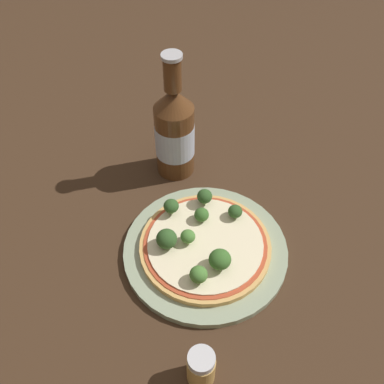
{
  "coord_description": "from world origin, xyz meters",
  "views": [
    {
      "loc": [
        0.08,
        -0.4,
        0.6
      ],
      "look_at": [
        -0.05,
        0.07,
        0.06
      ],
      "focal_mm": 42.0,
      "sensor_mm": 36.0,
      "label": 1
    }
  ],
  "objects": [
    {
      "name": "plate",
      "position": [
        -0.01,
        -0.0,
        0.01
      ],
      "size": [
        0.26,
        0.26,
        0.01
      ],
      "color": "#93A384",
      "rests_on": "ground_plane"
    },
    {
      "name": "pizza",
      "position": [
        -0.01,
        -0.0,
        0.02
      ],
      "size": [
        0.21,
        0.21,
        0.01
      ],
      "color": "tan",
      "rests_on": "plate"
    },
    {
      "name": "broccoli_floret_0",
      "position": [
        -0.02,
        0.04,
        0.04
      ],
      "size": [
        0.02,
        0.02,
        0.02
      ],
      "color": "#89A866",
      "rests_on": "pizza"
    },
    {
      "name": "broccoli_floret_7",
      "position": [
        0.0,
        -0.07,
        0.04
      ],
      "size": [
        0.03,
        0.03,
        0.03
      ],
      "color": "#89A866",
      "rests_on": "pizza"
    },
    {
      "name": "ground_plane",
      "position": [
        0.0,
        0.0,
        0.0
      ],
      "size": [
        3.0,
        3.0,
        0.0
      ],
      "primitive_type": "plane",
      "color": "#3D2819"
    },
    {
      "name": "broccoli_floret_5",
      "position": [
        -0.06,
        -0.02,
        0.04
      ],
      "size": [
        0.03,
        0.03,
        0.03
      ],
      "color": "#89A866",
      "rests_on": "pizza"
    },
    {
      "name": "beer_bottle",
      "position": [
        -0.11,
        0.17,
        0.09
      ],
      "size": [
        0.07,
        0.07,
        0.24
      ],
      "color": "#563319",
      "rests_on": "ground_plane"
    },
    {
      "name": "broccoli_floret_1",
      "position": [
        0.02,
        -0.04,
        0.04
      ],
      "size": [
        0.03,
        0.03,
        0.03
      ],
      "color": "#89A866",
      "rests_on": "pizza"
    },
    {
      "name": "broccoli_floret_4",
      "position": [
        -0.08,
        0.04,
        0.04
      ],
      "size": [
        0.03,
        0.03,
        0.03
      ],
      "color": "#89A866",
      "rests_on": "pizza"
    },
    {
      "name": "broccoli_floret_2",
      "position": [
        -0.03,
        0.08,
        0.04
      ],
      "size": [
        0.03,
        0.03,
        0.03
      ],
      "color": "#89A866",
      "rests_on": "pizza"
    },
    {
      "name": "pepper_shaker",
      "position": [
        0.04,
        -0.19,
        0.03
      ],
      "size": [
        0.04,
        0.04,
        0.06
      ],
      "color": "tan",
      "rests_on": "ground_plane"
    },
    {
      "name": "broccoli_floret_6",
      "position": [
        -0.03,
        -0.01,
        0.04
      ],
      "size": [
        0.02,
        0.02,
        0.02
      ],
      "color": "#89A866",
      "rests_on": "pizza"
    },
    {
      "name": "broccoli_floret_3",
      "position": [
        0.03,
        0.06,
        0.04
      ],
      "size": [
        0.02,
        0.02,
        0.02
      ],
      "color": "#89A866",
      "rests_on": "pizza"
    }
  ]
}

